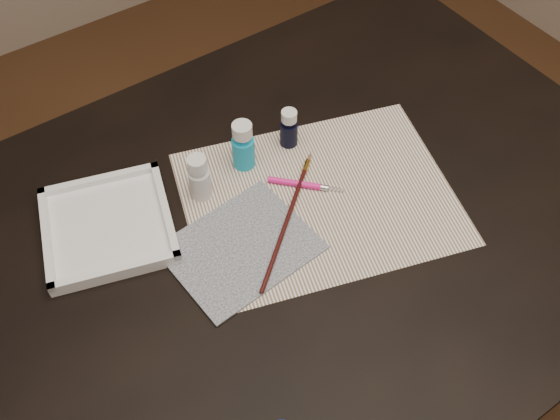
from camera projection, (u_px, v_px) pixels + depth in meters
ground at (280, 399)px, 1.62m from camera, size 3.50×3.50×0.02m
table at (280, 332)px, 1.31m from camera, size 1.30×0.90×0.75m
paper at (319, 198)px, 1.05m from camera, size 0.53×0.46×0.00m
canvas at (241, 248)px, 0.99m from camera, size 0.23×0.19×0.00m
paint_bottle_white at (199, 177)px, 1.02m from camera, size 0.04×0.04×0.09m
paint_bottle_cyan at (243, 145)px, 1.06m from camera, size 0.05×0.05×0.10m
paint_bottle_navy at (289, 128)px, 1.10m from camera, size 0.03×0.03×0.08m
paintbrush at (289, 216)px, 1.02m from camera, size 0.24×0.20×0.01m
craft_knife at (307, 185)px, 1.06m from camera, size 0.10×0.10×0.01m
palette_tray at (108, 225)px, 1.00m from camera, size 0.25×0.25×0.02m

